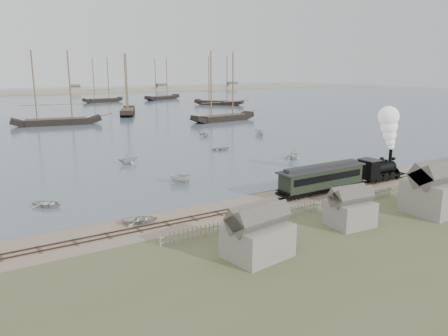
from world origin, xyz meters
TOP-DOWN VIEW (x-y plane):
  - ground at (0.00, 0.00)m, footprint 600.00×600.00m
  - harbor_water at (0.00, 170.00)m, footprint 600.00×336.00m
  - rail_track at (0.00, -2.00)m, footprint 120.00×1.80m
  - picket_fence_west at (-6.50, -7.00)m, footprint 19.00×0.10m
  - picket_fence_east at (12.50, -7.50)m, footprint 15.00×0.10m
  - shed_left at (-10.00, -13.00)m, footprint 5.00×4.00m
  - shed_mid at (2.00, -12.00)m, footprint 4.00×3.50m
  - shed_right at (13.00, -14.00)m, footprint 6.00×5.00m
  - far_spit at (0.00, 250.00)m, footprint 500.00×20.00m
  - locomotive at (20.22, -2.00)m, footprint 7.87×2.94m
  - passenger_coach at (8.02, -2.00)m, footprint 12.93×2.49m
  - beached_dinghy at (-15.19, -0.30)m, footprint 3.46×4.10m
  - rowboat_0 at (-22.05, 10.12)m, footprint 4.04×4.03m
  - rowboat_1 at (-6.52, 26.88)m, footprint 3.23×3.64m
  - rowboat_2 at (-4.93, 11.49)m, footprint 3.44×3.00m
  - rowboat_3 at (12.68, 29.20)m, footprint 3.43×3.99m
  - rowboat_4 at (18.60, 15.41)m, footprint 3.77×3.98m
  - rowboat_5 at (29.92, 40.31)m, footprint 3.60×1.62m
  - rowboat_7 at (18.08, 45.17)m, footprint 3.87×3.74m
  - schooner_2 at (-5.42, 85.07)m, footprint 23.83×8.99m
  - schooner_3 at (20.42, 100.73)m, footprint 12.19×20.43m
  - schooner_4 at (37.87, 68.54)m, footprint 21.44×7.37m
  - schooner_5 at (66.77, 118.11)m, footprint 16.59×19.69m
  - schooner_8 at (29.82, 158.68)m, footprint 18.47×6.49m
  - schooner_9 at (60.13, 160.60)m, footprint 21.64×13.26m

SIDE VIEW (x-z plane):
  - ground at x=0.00m, z-range 0.00..0.00m
  - picket_fence_west at x=-6.50m, z-range -0.60..0.60m
  - picket_fence_east at x=12.50m, z-range -0.60..0.60m
  - shed_left at x=-10.00m, z-range -2.05..2.05m
  - shed_mid at x=2.00m, z-range -1.80..1.80m
  - shed_right at x=13.00m, z-range -2.55..2.55m
  - far_spit at x=0.00m, z-range -0.90..0.90m
  - harbor_water at x=0.00m, z-range 0.00..0.06m
  - rail_track at x=0.00m, z-range -0.04..0.12m
  - beached_dinghy at x=-15.19m, z-range 0.00..0.73m
  - rowboat_0 at x=-22.05m, z-range 0.06..0.75m
  - rowboat_3 at x=12.68m, z-range 0.06..0.76m
  - rowboat_2 at x=-4.93m, z-range 0.06..1.35m
  - rowboat_5 at x=29.92m, z-range 0.06..1.41m
  - rowboat_7 at x=18.08m, z-range 0.06..1.62m
  - rowboat_4 at x=18.60m, z-range 0.06..1.71m
  - rowboat_1 at x=-6.52m, z-range 0.06..1.83m
  - passenger_coach at x=8.02m, z-range 0.43..3.57m
  - locomotive at x=20.22m, z-range -0.39..9.43m
  - schooner_2 at x=-5.42m, z-range 0.06..20.06m
  - schooner_3 at x=20.42m, z-range 0.06..20.06m
  - schooner_4 at x=37.87m, z-range 0.06..20.06m
  - schooner_5 at x=66.77m, z-range 0.06..20.06m
  - schooner_8 at x=29.82m, z-range 0.06..20.06m
  - schooner_9 at x=60.13m, z-range 0.06..20.06m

